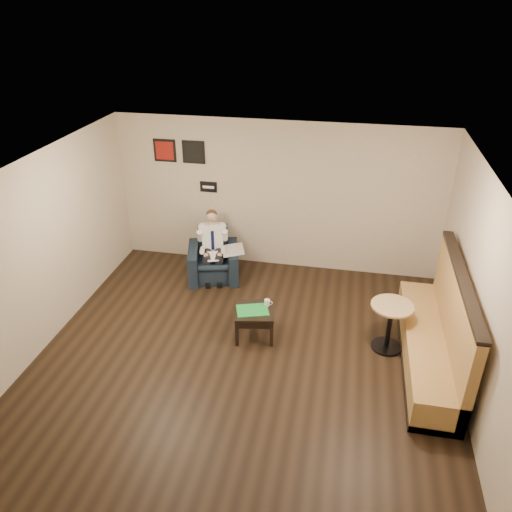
% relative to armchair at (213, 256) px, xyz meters
% --- Properties ---
extents(ground, '(6.00, 6.00, 0.00)m').
position_rel_armchair_xyz_m(ground, '(1.06, -2.28, -0.44)').
color(ground, black).
rests_on(ground, ground).
extents(wall_back, '(6.00, 0.02, 2.80)m').
position_rel_armchair_xyz_m(wall_back, '(1.06, 0.72, 0.96)').
color(wall_back, beige).
rests_on(wall_back, ground).
extents(wall_front, '(6.00, 0.02, 2.80)m').
position_rel_armchair_xyz_m(wall_front, '(1.06, -5.28, 0.96)').
color(wall_front, beige).
rests_on(wall_front, ground).
extents(wall_left, '(0.02, 6.00, 2.80)m').
position_rel_armchair_xyz_m(wall_left, '(-1.94, -2.28, 0.96)').
color(wall_left, beige).
rests_on(wall_left, ground).
extents(wall_right, '(0.02, 6.00, 2.80)m').
position_rel_armchair_xyz_m(wall_right, '(4.06, -2.28, 0.96)').
color(wall_right, beige).
rests_on(wall_right, ground).
extents(ceiling, '(6.00, 6.00, 0.02)m').
position_rel_armchair_xyz_m(ceiling, '(1.06, -2.28, 2.36)').
color(ceiling, white).
rests_on(ceiling, wall_back).
extents(seating_sign, '(0.32, 0.02, 0.20)m').
position_rel_armchair_xyz_m(seating_sign, '(-0.24, 0.70, 1.06)').
color(seating_sign, black).
rests_on(seating_sign, wall_back).
extents(art_print_left, '(0.42, 0.03, 0.42)m').
position_rel_armchair_xyz_m(art_print_left, '(-1.04, 0.70, 1.71)').
color(art_print_left, maroon).
rests_on(art_print_left, wall_back).
extents(art_print_right, '(0.42, 0.03, 0.42)m').
position_rel_armchair_xyz_m(art_print_right, '(-0.49, 0.70, 1.71)').
color(art_print_right, black).
rests_on(art_print_right, wall_back).
extents(armchair, '(1.11, 1.11, 0.87)m').
position_rel_armchair_xyz_m(armchair, '(0.00, 0.00, 0.00)').
color(armchair, black).
rests_on(armchair, ground).
extents(seated_man, '(0.77, 0.97, 1.20)m').
position_rel_armchair_xyz_m(seated_man, '(0.03, -0.11, 0.16)').
color(seated_man, white).
rests_on(seated_man, armchair).
extents(lap_papers, '(0.28, 0.33, 0.01)m').
position_rel_armchair_xyz_m(lap_papers, '(0.05, -0.20, 0.10)').
color(lap_papers, white).
rests_on(lap_papers, seated_man).
extents(newspaper, '(0.51, 0.57, 0.01)m').
position_rel_armchair_xyz_m(newspaper, '(0.38, 0.00, 0.16)').
color(newspaper, silver).
rests_on(newspaper, armchair).
extents(side_table, '(0.67, 0.67, 0.47)m').
position_rel_armchair_xyz_m(side_table, '(1.10, -1.61, -0.20)').
color(side_table, black).
rests_on(side_table, ground).
extents(green_folder, '(0.56, 0.47, 0.01)m').
position_rel_armchair_xyz_m(green_folder, '(1.07, -1.64, 0.04)').
color(green_folder, green).
rests_on(green_folder, side_table).
extents(coffee_mug, '(0.10, 0.10, 0.10)m').
position_rel_armchair_xyz_m(coffee_mug, '(1.27, -1.45, 0.09)').
color(coffee_mug, white).
rests_on(coffee_mug, side_table).
extents(smartphone, '(0.15, 0.07, 0.01)m').
position_rel_armchair_xyz_m(smartphone, '(1.12, -1.44, 0.04)').
color(smartphone, black).
rests_on(smartphone, side_table).
extents(banquette, '(0.67, 2.81, 1.44)m').
position_rel_armchair_xyz_m(banquette, '(3.65, -1.74, 0.28)').
color(banquette, '#A67C40').
rests_on(banquette, ground).
extents(cafe_table, '(0.78, 0.78, 0.77)m').
position_rel_armchair_xyz_m(cafe_table, '(3.11, -1.52, -0.05)').
color(cafe_table, tan).
rests_on(cafe_table, ground).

